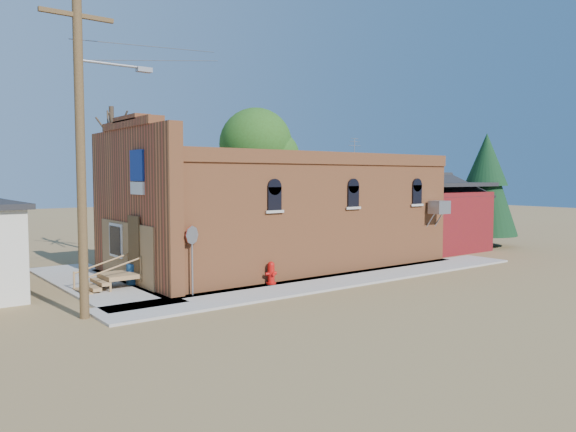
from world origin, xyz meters
TOP-DOWN VIEW (x-y plane):
  - ground at (0.00, 0.00)m, footprint 120.00×120.00m
  - sidewalk_south at (1.50, 0.90)m, footprint 19.00×2.20m
  - sidewalk_west at (-6.30, 6.00)m, footprint 2.60×10.00m
  - brick_bar at (1.64, 5.49)m, footprint 16.40×7.97m
  - red_shed at (11.50, 5.50)m, footprint 5.40×6.40m
  - utility_pole at (-8.14, 1.20)m, footprint 3.12×0.26m
  - tree_bare_near at (-3.00, 13.00)m, footprint 2.80×2.80m
  - tree_leafy at (6.00, 13.50)m, footprint 4.40×4.40m
  - evergreen_tree at (15.50, 4.00)m, footprint 3.60×3.60m
  - fire_hydrant at (-1.28, 1.80)m, footprint 0.49×0.49m
  - stop_sign at (-4.48, 1.80)m, footprint 0.59×0.32m
  - trash_barrel at (-5.30, 4.82)m, footprint 0.60×0.60m

SIDE VIEW (x-z plane):
  - ground at x=0.00m, z-range 0.00..0.00m
  - sidewalk_south at x=1.50m, z-range 0.00..0.08m
  - sidewalk_west at x=-6.30m, z-range 0.00..0.08m
  - trash_barrel at x=-5.30m, z-range 0.08..0.83m
  - fire_hydrant at x=-1.28m, z-range 0.07..0.91m
  - stop_sign at x=-4.48m, z-range 0.70..3.02m
  - red_shed at x=11.50m, z-range 0.12..4.42m
  - brick_bar at x=1.64m, z-range -0.81..5.49m
  - evergreen_tree at x=15.50m, z-range 0.46..6.96m
  - utility_pole at x=-8.14m, z-range 0.27..9.27m
  - tree_leafy at x=6.00m, z-range 1.86..10.01m
  - tree_bare_near at x=-3.00m, z-range 2.14..9.79m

